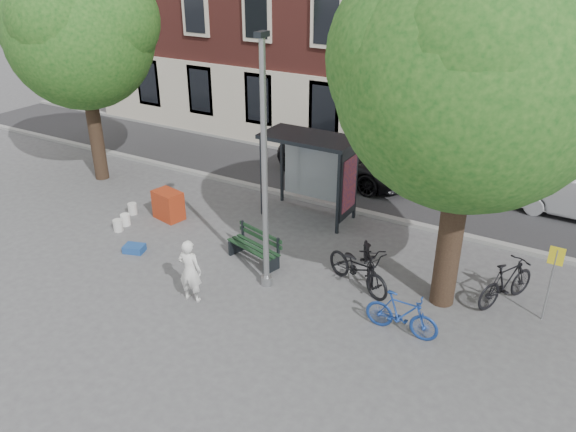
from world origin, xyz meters
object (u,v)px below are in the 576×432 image
(lamppost, at_px, (265,182))
(bus_shelter, at_px, (322,160))
(bike_d, at_px, (506,282))
(notice_sign, at_px, (553,269))
(car_dark, at_px, (348,159))
(bike_c, at_px, (369,258))
(bike_b, at_px, (402,314))
(bike_a, at_px, (358,268))
(bench, at_px, (255,248))
(red_stand, at_px, (168,205))
(painter, at_px, (190,271))

(lamppost, xyz_separation_m, bus_shelter, (-0.61, 4.11, -0.87))
(bike_d, height_order, notice_sign, notice_sign)
(bus_shelter, distance_m, car_dark, 3.76)
(lamppost, bearing_deg, bike_c, 41.26)
(notice_sign, bearing_deg, car_dark, 143.44)
(bike_b, bearing_deg, lamppost, 87.78)
(lamppost, bearing_deg, bike_b, -2.59)
(bus_shelter, xyz_separation_m, bike_d, (5.89, -1.91, -1.35))
(bus_shelter, distance_m, bike_c, 3.79)
(lamppost, relative_size, bike_c, 3.30)
(bike_a, xyz_separation_m, bike_b, (1.57, -1.22, -0.04))
(bus_shelter, height_order, bike_a, bus_shelter)
(car_dark, bearing_deg, bike_b, -140.23)
(bike_a, bearing_deg, bench, 118.02)
(bike_c, relative_size, bike_d, 0.99)
(lamppost, height_order, notice_sign, lamppost)
(lamppost, bearing_deg, bike_d, 22.55)
(red_stand, bearing_deg, bike_d, 3.01)
(bench, xyz_separation_m, bike_b, (4.46, -0.99, 0.11))
(bench, distance_m, car_dark, 6.79)
(lamppost, relative_size, notice_sign, 3.28)
(red_stand, bearing_deg, bike_c, 0.73)
(painter, relative_size, bike_b, 0.97)
(bike_c, distance_m, red_stand, 6.64)
(bike_d, relative_size, car_dark, 0.36)
(bus_shelter, height_order, bench, bus_shelter)
(bus_shelter, bearing_deg, bike_a, -49.41)
(bike_c, xyz_separation_m, bike_d, (3.28, 0.44, 0.08))
(bike_b, bearing_deg, red_stand, 77.80)
(bench, distance_m, bike_d, 6.33)
(lamppost, distance_m, bus_shelter, 4.24)
(bike_d, bearing_deg, bike_a, 46.33)
(painter, distance_m, bench, 2.34)
(red_stand, bearing_deg, lamppost, -19.79)
(bus_shelter, xyz_separation_m, bike_b, (4.18, -4.27, -1.42))
(notice_sign, bearing_deg, bike_a, -167.45)
(painter, bearing_deg, bike_a, -151.96)
(red_stand, relative_size, notice_sign, 0.48)
(bench, xyz_separation_m, bike_a, (2.89, 0.23, 0.15))
(painter, height_order, notice_sign, notice_sign)
(painter, distance_m, bike_d, 7.44)
(bike_d, xyz_separation_m, car_dark, (-6.58, 5.41, 0.15))
(car_dark, bearing_deg, notice_sign, -119.35)
(bus_shelter, bearing_deg, bike_c, -42.02)
(bike_c, bearing_deg, red_stand, 151.74)
(bike_a, height_order, bike_d, bike_d)
(bench, height_order, bike_d, bike_d)
(painter, height_order, bike_b, painter)
(bus_shelter, distance_m, bench, 3.63)
(bench, bearing_deg, lamppost, -27.75)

